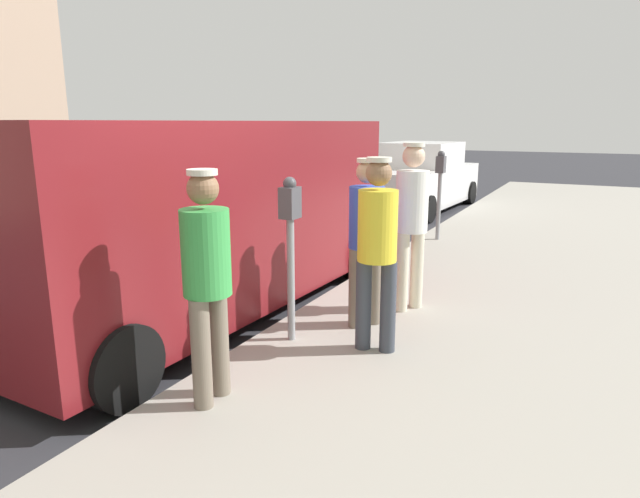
# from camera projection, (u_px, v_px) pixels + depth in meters

# --- Properties ---
(ground_plane) EXTENTS (80.00, 80.00, 0.00)m
(ground_plane) POSITION_uv_depth(u_px,v_px,m) (150.00, 345.00, 5.40)
(ground_plane) COLOR #2D2D33
(sidewalk_slab) EXTENTS (5.00, 32.00, 0.15)m
(sidewalk_slab) POSITION_uv_depth(u_px,v_px,m) (526.00, 425.00, 3.83)
(sidewalk_slab) COLOR #9E998E
(sidewalk_slab) RESTS_ON ground
(parking_meter_near) EXTENTS (0.14, 0.18, 1.52)m
(parking_meter_near) POSITION_uv_depth(u_px,v_px,m) (290.00, 231.00, 4.93)
(parking_meter_near) COLOR gray
(parking_meter_near) RESTS_ON sidewalk_slab
(parking_meter_far) EXTENTS (0.14, 0.18, 1.52)m
(parking_meter_far) POSITION_uv_depth(u_px,v_px,m) (440.00, 180.00, 9.32)
(parking_meter_far) COLOR gray
(parking_meter_far) RESTS_ON sidewalk_slab
(pedestrian_in_green) EXTENTS (0.34, 0.36, 1.68)m
(pedestrian_in_green) POSITION_uv_depth(u_px,v_px,m) (207.00, 273.00, 3.82)
(pedestrian_in_green) COLOR #726656
(pedestrian_in_green) RESTS_ON sidewalk_slab
(pedestrian_in_yellow) EXTENTS (0.36, 0.34, 1.70)m
(pedestrian_in_yellow) POSITION_uv_depth(u_px,v_px,m) (377.00, 243.00, 4.71)
(pedestrian_in_yellow) COLOR #383D47
(pedestrian_in_yellow) RESTS_ON sidewalk_slab
(pedestrian_in_blue) EXTENTS (0.34, 0.34, 1.66)m
(pedestrian_in_blue) POSITION_uv_depth(u_px,v_px,m) (366.00, 232.00, 5.31)
(pedestrian_in_blue) COLOR #726656
(pedestrian_in_blue) RESTS_ON sidewalk_slab
(pedestrian_in_white) EXTENTS (0.34, 0.34, 1.78)m
(pedestrian_in_white) POSITION_uv_depth(u_px,v_px,m) (412.00, 215.00, 5.77)
(pedestrian_in_white) COLOR beige
(pedestrian_in_white) RESTS_ON sidewalk_slab
(parked_van) EXTENTS (2.30, 5.27, 2.15)m
(parked_van) POSITION_uv_depth(u_px,v_px,m) (202.00, 212.00, 6.13)
(parked_van) COLOR maroon
(parked_van) RESTS_ON ground
(parked_sedan_ahead) EXTENTS (2.16, 4.50, 1.65)m
(parked_sedan_ahead) POSITION_uv_depth(u_px,v_px,m) (418.00, 179.00, 13.64)
(parked_sedan_ahead) COLOR white
(parked_sedan_ahead) RESTS_ON ground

